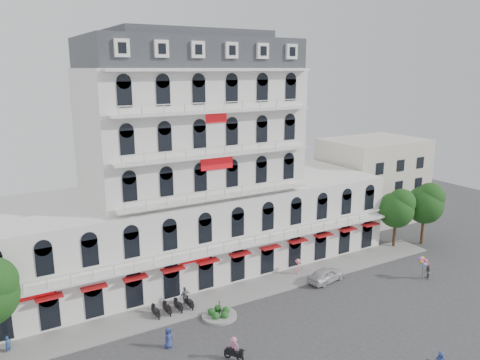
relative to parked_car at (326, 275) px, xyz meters
name	(u,v)px	position (x,y,z in m)	size (l,w,h in m)	color
ground	(285,340)	(-10.17, -6.72, -0.77)	(120.00, 120.00, 0.00)	#38383A
sidewalk	(232,295)	(-10.17, 2.28, -0.69)	(53.00, 4.00, 0.16)	gray
main_building	(192,180)	(-10.17, 11.27, 9.19)	(45.00, 15.00, 25.80)	silver
flank_building_east	(372,179)	(19.83, 13.28, 5.23)	(14.00, 10.00, 12.00)	beige
traffic_island	(219,314)	(-13.17, -0.72, -0.52)	(3.20, 3.20, 1.60)	gray
parked_scooter_row	(173,313)	(-16.52, 2.08, -0.77)	(4.40, 1.80, 1.10)	black
tree_east_inner	(397,207)	(13.89, 3.26, 4.44)	(4.40, 4.37, 7.57)	#382314
tree_east_outer	(425,202)	(17.89, 2.26, 4.78)	(4.65, 4.65, 8.05)	#382314
parked_car	(326,275)	(0.00, 0.00, 0.00)	(1.83, 4.54, 1.55)	silver
rider_center	(234,348)	(-15.20, -6.95, 0.22)	(1.14, 1.46, 1.94)	black
pedestrian_left	(168,338)	(-18.94, -2.88, 0.10)	(0.86, 0.56, 1.76)	navy
pedestrian_mid	(185,296)	(-14.97, 2.78, 0.17)	(1.10, 0.46, 1.88)	slate
pedestrian_right	(298,267)	(-1.63, 2.78, 0.16)	(1.20, 0.69, 1.86)	pink
pedestrian_far	(8,345)	(-30.17, 2.78, -0.03)	(0.55, 0.36, 1.50)	navy
balloon_vendor	(426,268)	(9.54, -4.91, 0.51)	(1.44, 1.32, 2.45)	slate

